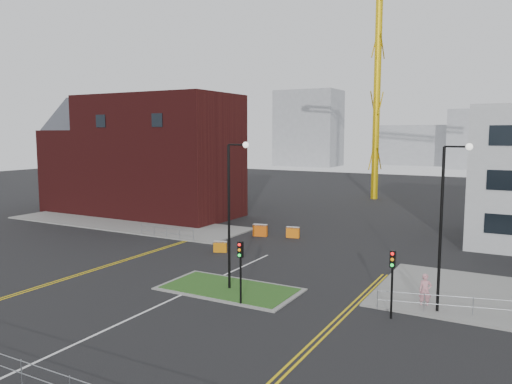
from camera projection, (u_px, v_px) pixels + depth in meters
ground at (111, 327)px, 25.01m from camera, size 200.00×200.00×0.00m
pavement_left at (125, 223)px, 53.72m from camera, size 28.00×8.00×0.12m
island_kerb at (229, 289)px, 31.01m from camera, size 8.60×4.60×0.08m
grass_island at (229, 289)px, 31.01m from camera, size 8.00×4.00×0.12m
brick_building at (140, 157)px, 59.56m from camera, size 24.20×10.07×14.24m
tower_crane at (419, 16)px, 66.84m from camera, size 51.69×13.70×36.60m
streetlamp_island at (232, 204)px, 30.27m from camera, size 1.46×0.36×9.18m
streetlamp_right_near at (446, 215)px, 26.27m from camera, size 1.46×0.36×9.18m
traffic_light_island at (240, 261)px, 28.00m from camera, size 0.28×0.33×3.65m
traffic_light_right at (392, 271)px, 25.91m from camera, size 0.28×0.33×3.65m
railing_left at (167, 231)px, 45.85m from camera, size 6.05×0.05×1.10m
centre_line at (139, 315)px, 26.75m from camera, size 0.15×30.00×0.01m
yellow_left_a at (121, 261)px, 38.02m from camera, size 0.12×24.00×0.01m
yellow_left_b at (124, 261)px, 37.88m from camera, size 0.12×24.00×0.01m
yellow_right_a at (333, 322)px, 25.69m from camera, size 0.12×20.00×0.01m
yellow_right_b at (338, 323)px, 25.54m from camera, size 0.12×20.00×0.01m
skyline_a at (309, 128)px, 147.26m from camera, size 18.00×12.00×22.00m
skyline_b at (497, 139)px, 132.38m from camera, size 24.00×12.00×16.00m
skyline_d at (433, 145)px, 149.94m from camera, size 30.00×12.00×12.00m
pedestrian at (425, 291)px, 27.77m from camera, size 0.80×0.64×1.91m
barrier_left at (220, 246)px, 40.72m from camera, size 1.14×0.75×0.91m
barrier_mid at (260, 230)px, 47.00m from camera, size 1.42×0.74×1.14m
barrier_right at (293, 232)px, 46.31m from camera, size 1.27×0.64×1.02m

